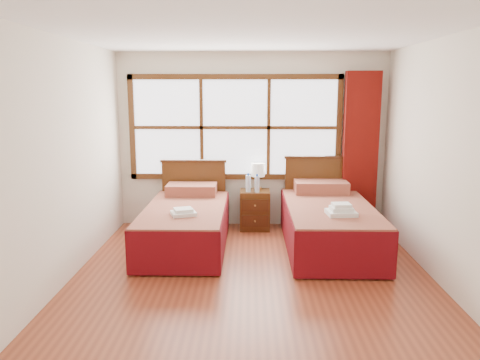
{
  "coord_description": "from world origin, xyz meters",
  "views": [
    {
      "loc": [
        -0.03,
        -4.77,
        2.04
      ],
      "look_at": [
        -0.15,
        0.7,
        0.99
      ],
      "focal_mm": 35.0,
      "sensor_mm": 36.0,
      "label": 1
    }
  ],
  "objects": [
    {
      "name": "bed_right",
      "position": [
        1.01,
        1.2,
        0.33
      ],
      "size": [
        1.12,
        2.16,
        1.09
      ],
      "color": "#3C1E0C",
      "rests_on": "floor"
    },
    {
      "name": "wall_left",
      "position": [
        -2.0,
        0.0,
        1.3
      ],
      "size": [
        0.0,
        4.5,
        4.5
      ],
      "primitive_type": "plane",
      "rotation": [
        1.57,
        0.0,
        1.57
      ],
      "color": "silver",
      "rests_on": "floor"
    },
    {
      "name": "bottle_near",
      "position": [
        -0.05,
        1.91,
        0.71
      ],
      "size": [
        0.07,
        0.07,
        0.28
      ],
      "color": "silver",
      "rests_on": "nightstand"
    },
    {
      "name": "nightstand",
      "position": [
        0.05,
        1.99,
        0.29
      ],
      "size": [
        0.44,
        0.43,
        0.58
      ],
      "color": "#4B2910",
      "rests_on": "floor"
    },
    {
      "name": "lamp",
      "position": [
        0.09,
        2.14,
        0.86
      ],
      "size": [
        0.2,
        0.2,
        0.39
      ],
      "color": "gold",
      "rests_on": "nightstand"
    },
    {
      "name": "bottle_far",
      "position": [
        0.08,
        1.9,
        0.71
      ],
      "size": [
        0.07,
        0.07,
        0.27
      ],
      "color": "silver",
      "rests_on": "nightstand"
    },
    {
      "name": "curtain",
      "position": [
        1.6,
        2.11,
        1.17
      ],
      "size": [
        0.5,
        0.16,
        2.3
      ],
      "primitive_type": "cube",
      "color": "#680F0A",
      "rests_on": "wall_back"
    },
    {
      "name": "towels_left",
      "position": [
        -0.84,
        0.73,
        0.58
      ],
      "size": [
        0.35,
        0.33,
        0.09
      ],
      "rotation": [
        0.0,
        0.0,
        0.34
      ],
      "color": "white",
      "rests_on": "bed_left"
    },
    {
      "name": "window",
      "position": [
        -0.25,
        2.21,
        1.5
      ],
      "size": [
        3.16,
        0.06,
        1.56
      ],
      "color": "white",
      "rests_on": "wall_back"
    },
    {
      "name": "floor",
      "position": [
        0.0,
        0.0,
        0.0
      ],
      "size": [
        4.5,
        4.5,
        0.0
      ],
      "primitive_type": "plane",
      "color": "brown",
      "rests_on": "ground"
    },
    {
      "name": "bed_left",
      "position": [
        -0.87,
        1.2,
        0.31
      ],
      "size": [
        1.05,
        2.07,
        1.02
      ],
      "color": "#3C1E0C",
      "rests_on": "floor"
    },
    {
      "name": "wall_back",
      "position": [
        0.0,
        2.25,
        1.3
      ],
      "size": [
        4.0,
        0.0,
        4.0
      ],
      "primitive_type": "plane",
      "rotation": [
        1.57,
        0.0,
        0.0
      ],
      "color": "silver",
      "rests_on": "floor"
    },
    {
      "name": "towels_right",
      "position": [
        1.06,
        0.66,
        0.64
      ],
      "size": [
        0.36,
        0.32,
        0.14
      ],
      "rotation": [
        0.0,
        0.0,
        0.08
      ],
      "color": "white",
      "rests_on": "bed_right"
    },
    {
      "name": "ceiling",
      "position": [
        0.0,
        0.0,
        2.6
      ],
      "size": [
        4.5,
        4.5,
        0.0
      ],
      "primitive_type": "plane",
      "rotation": [
        3.14,
        0.0,
        0.0
      ],
      "color": "white",
      "rests_on": "wall_back"
    },
    {
      "name": "wall_right",
      "position": [
        2.0,
        0.0,
        1.3
      ],
      "size": [
        0.0,
        4.5,
        4.5
      ],
      "primitive_type": "plane",
      "rotation": [
        1.57,
        0.0,
        -1.57
      ],
      "color": "silver",
      "rests_on": "floor"
    }
  ]
}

